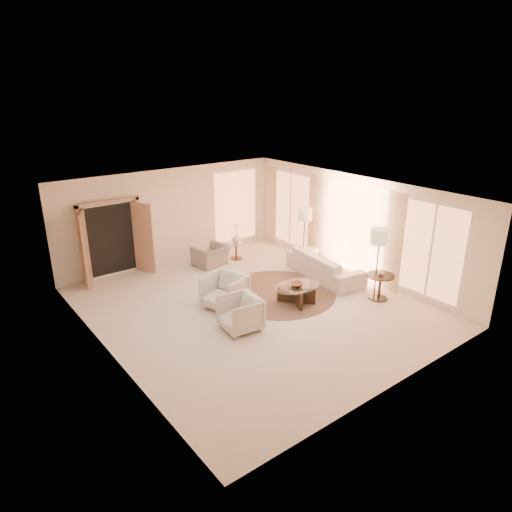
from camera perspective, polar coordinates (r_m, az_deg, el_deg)
room at (r=10.55m, az=-0.40°, el=0.45°), size 7.04×8.04×2.83m
windows_right at (r=12.90m, az=11.66°, el=3.55°), size 0.10×6.40×2.40m
window_back_corner at (r=14.92m, az=-2.53°, el=6.23°), size 1.70×0.10×2.40m
curtains_right at (r=13.45m, az=8.64°, el=4.22°), size 0.06×5.20×2.60m
french_doors at (r=13.03m, az=-17.46°, el=1.88°), size 1.95×0.66×2.16m
area_rug at (r=11.81m, az=2.67°, el=-4.62°), size 3.76×3.76×0.01m
sofa at (r=12.76m, az=8.60°, el=-1.17°), size 1.27×2.54×0.71m
armchair_left at (r=10.92m, az=-3.92°, el=-4.22°), size 1.07×1.10×0.91m
armchair_right at (r=9.96m, az=-1.99°, el=-7.00°), size 0.85×0.89×0.83m
accent_chair at (r=13.52m, az=-5.69°, el=0.45°), size 1.02×0.76×0.81m
coffee_table at (r=11.21m, az=5.09°, el=-4.53°), size 1.39×1.39×0.46m
end_table at (r=11.71m, az=15.25°, el=-3.23°), size 0.69×0.69×0.65m
side_table at (r=14.01m, az=-2.51°, el=0.90°), size 0.46×0.46×0.53m
floor_lamp_near at (r=13.30m, az=6.10°, el=4.90°), size 0.42×0.42×1.73m
floor_lamp_far at (r=11.36m, az=15.17°, el=1.98°), size 0.44×0.44×1.81m
bowl at (r=11.12m, az=5.12°, el=-3.56°), size 0.38×0.38×0.07m
end_vase at (r=11.61m, az=15.37°, el=-1.99°), size 0.18×0.18×0.15m
side_vase at (r=13.90m, az=-2.53°, el=2.22°), size 0.30×0.30×0.26m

